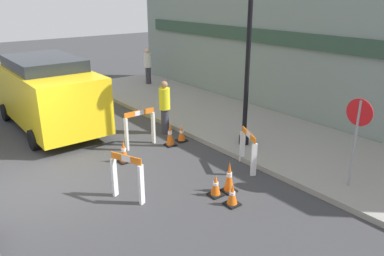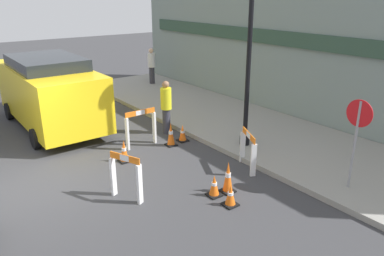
{
  "view_description": "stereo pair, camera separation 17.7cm",
  "coord_description": "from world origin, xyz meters",
  "px_view_note": "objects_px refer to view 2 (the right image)",
  "views": [
    {
      "loc": [
        8.46,
        -2.18,
        4.28
      ],
      "look_at": [
        1.3,
        3.4,
        1.0
      ],
      "focal_mm": 35.0,
      "sensor_mm": 36.0,
      "label": 1
    },
    {
      "loc": [
        8.57,
        -2.04,
        4.28
      ],
      "look_at": [
        1.3,
        3.4,
        1.0
      ],
      "focal_mm": 35.0,
      "sensor_mm": 36.0,
      "label": 2
    }
  ],
  "objects_px": {
    "person_worker": "(166,106)",
    "work_van": "(49,89)",
    "streetlamp_post": "(250,31)",
    "person_pedestrian": "(152,65)",
    "stop_sign": "(357,130)"
  },
  "relations": [
    {
      "from": "stop_sign",
      "to": "person_worker",
      "type": "bearing_deg",
      "value": 12.87
    },
    {
      "from": "person_worker",
      "to": "work_van",
      "type": "bearing_deg",
      "value": -109.39
    },
    {
      "from": "stop_sign",
      "to": "person_pedestrian",
      "type": "height_order",
      "value": "stop_sign"
    },
    {
      "from": "streetlamp_post",
      "to": "person_pedestrian",
      "type": "height_order",
      "value": "streetlamp_post"
    },
    {
      "from": "person_worker",
      "to": "work_van",
      "type": "distance_m",
      "value": 3.98
    },
    {
      "from": "streetlamp_post",
      "to": "work_van",
      "type": "bearing_deg",
      "value": -144.52
    },
    {
      "from": "stop_sign",
      "to": "person_pedestrian",
      "type": "distance_m",
      "value": 11.71
    },
    {
      "from": "streetlamp_post",
      "to": "stop_sign",
      "type": "distance_m",
      "value": 3.73
    },
    {
      "from": "streetlamp_post",
      "to": "person_pedestrian",
      "type": "xyz_separation_m",
      "value": [
        -8.31,
        1.89,
        -2.3
      ]
    },
    {
      "from": "work_van",
      "to": "stop_sign",
      "type": "bearing_deg",
      "value": 24.36
    },
    {
      "from": "person_worker",
      "to": "person_pedestrian",
      "type": "bearing_deg",
      "value": -179.43
    },
    {
      "from": "stop_sign",
      "to": "person_pedestrian",
      "type": "xyz_separation_m",
      "value": [
        -11.56,
        1.81,
        -0.47
      ]
    },
    {
      "from": "person_worker",
      "to": "work_van",
      "type": "height_order",
      "value": "work_van"
    },
    {
      "from": "stop_sign",
      "to": "work_van",
      "type": "distance_m",
      "value": 9.43
    },
    {
      "from": "streetlamp_post",
      "to": "person_worker",
      "type": "height_order",
      "value": "streetlamp_post"
    }
  ]
}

